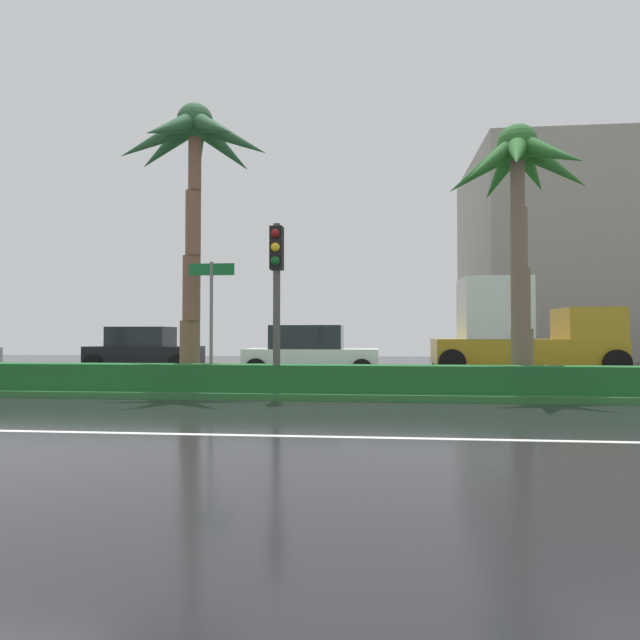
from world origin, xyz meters
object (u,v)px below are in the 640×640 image
Objects in this scene: street_name_sign at (211,307)px; car_in_traffic_second at (144,350)px; traffic_signal_median_right at (277,276)px; box_truck_lead at (522,331)px; car_in_traffic_third at (310,353)px; palm_tree_centre at (518,182)px; palm_tree_centre_left at (194,162)px.

car_in_traffic_second is (-5.17, 8.17, -1.25)m from street_name_sign.
car_in_traffic_second is (-6.84, 8.83, -1.90)m from traffic_signal_median_right.
street_name_sign is 0.70× the size of car_in_traffic_second.
car_in_traffic_second is 14.29m from box_truck_lead.
car_in_traffic_second is at bearing 156.73° from car_in_traffic_third.
palm_tree_centre is 1.44× the size of car_in_traffic_third.
box_truck_lead reaches higher than car_in_traffic_third.
palm_tree_centre_left is 1.64× the size of car_in_traffic_third.
traffic_signal_median_right is at bearing -168.20° from palm_tree_centre.
traffic_signal_median_right reaches higher than street_name_sign.
car_in_traffic_second is (-12.34, 7.68, -4.16)m from palm_tree_centre.
traffic_signal_median_right reaches higher than car_in_traffic_third.
palm_tree_centre is at bearing -1.11° from palm_tree_centre_left.
box_truck_lead is (7.36, 2.62, 0.72)m from car_in_traffic_third.
palm_tree_centre is 1.44× the size of car_in_traffic_second.
palm_tree_centre_left is at bearing -59.05° from car_in_traffic_second.
car_in_traffic_second is at bearing 148.10° from palm_tree_centre.
car_in_traffic_third is (6.91, -2.97, 0.00)m from car_in_traffic_second.
palm_tree_centre is at bearing -31.90° from car_in_traffic_second.
car_in_traffic_third is at bearing 139.05° from palm_tree_centre.
palm_tree_centre_left is 1.14× the size of palm_tree_centre.
palm_tree_centre is at bearing 11.80° from traffic_signal_median_right.
palm_tree_centre_left reaches higher than box_truck_lead.
street_name_sign is 0.70× the size of car_in_traffic_third.
car_in_traffic_third is 7.84m from box_truck_lead.
palm_tree_centre_left reaches higher than palm_tree_centre.
street_name_sign reaches higher than car_in_traffic_third.
box_truck_lead is (14.27, -0.35, 0.72)m from car_in_traffic_second.
street_name_sign is at bearing -57.68° from car_in_traffic_second.
car_in_traffic_third is at bearing -23.27° from car_in_traffic_second.
box_truck_lead reaches higher than car_in_traffic_second.
box_truck_lead is (1.93, 7.33, -3.44)m from palm_tree_centre.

